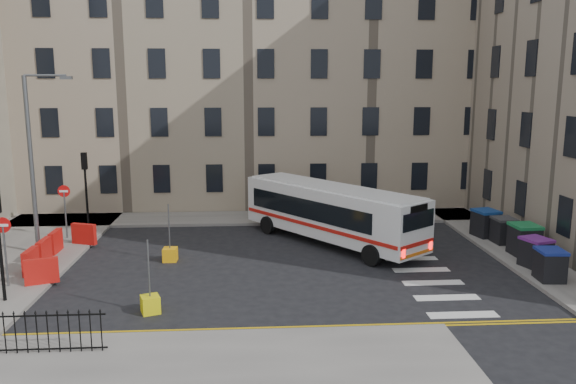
{
  "coord_description": "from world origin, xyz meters",
  "views": [
    {
      "loc": [
        -3.11,
        -23.6,
        7.65
      ],
      "look_at": [
        -1.52,
        1.16,
        3.0
      ],
      "focal_mm": 35.0,
      "sensor_mm": 36.0,
      "label": 1
    }
  ],
  "objects": [
    {
      "name": "pavement_east",
      "position": [
        9.0,
        4.0,
        0.07
      ],
      "size": [
        2.4,
        26.0,
        0.15
      ],
      "primitive_type": "cube",
      "color": "slate",
      "rests_on": "ground"
    },
    {
      "name": "bus",
      "position": [
        0.71,
        3.15,
        1.64
      ],
      "size": [
        8.15,
        9.71,
        2.83
      ],
      "rotation": [
        0.0,
        0.0,
        0.65
      ],
      "color": "silver",
      "rests_on": "ground"
    },
    {
      "name": "no_entry_north",
      "position": [
        -12.5,
        4.5,
        2.08
      ],
      "size": [
        0.6,
        0.08,
        3.0
      ],
      "color": "#595B5E",
      "rests_on": "pavement_west"
    },
    {
      "name": "wheelie_bin_b",
      "position": [
        8.79,
        -1.52,
        0.78
      ],
      "size": [
        1.28,
        1.38,
        1.26
      ],
      "rotation": [
        0.0,
        0.0,
        0.3
      ],
      "color": "black",
      "rests_on": "pavement_east"
    },
    {
      "name": "bollard_chevron",
      "position": [
        -6.67,
        -5.11,
        0.3
      ],
      "size": [
        0.77,
        0.77,
        0.6
      ],
      "primitive_type": "cube",
      "rotation": [
        0.0,
        0.0,
        0.35
      ],
      "color": "yellow",
      "rests_on": "ground"
    },
    {
      "name": "wheelie_bin_a",
      "position": [
        8.54,
        -3.16,
        0.78
      ],
      "size": [
        1.06,
        1.2,
        1.25
      ],
      "rotation": [
        0.0,
        0.0,
        -0.07
      ],
      "color": "black",
      "rests_on": "pavement_east"
    },
    {
      "name": "streetlamp",
      "position": [
        -13.0,
        2.0,
        4.34
      ],
      "size": [
        0.5,
        0.22,
        8.14
      ],
      "color": "#595B5E",
      "rests_on": "pavement_west"
    },
    {
      "name": "wheelie_bin_d",
      "position": [
        9.1,
        2.19,
        0.78
      ],
      "size": [
        1.05,
        1.19,
        1.25
      ],
      "rotation": [
        0.0,
        0.0,
        0.05
      ],
      "color": "black",
      "rests_on": "pavement_east"
    },
    {
      "name": "wheelie_bin_c",
      "position": [
        9.13,
        0.17,
        0.87
      ],
      "size": [
        1.17,
        1.33,
        1.42
      ],
      "rotation": [
        0.0,
        0.0,
        0.04
      ],
      "color": "black",
      "rests_on": "pavement_east"
    },
    {
      "name": "bollard_yellow",
      "position": [
        -6.82,
        0.75,
        0.3
      ],
      "size": [
        0.62,
        0.62,
        0.6
      ],
      "primitive_type": "cube",
      "rotation": [
        0.0,
        0.0,
        -0.04
      ],
      "color": "#F0A20D",
      "rests_on": "ground"
    },
    {
      "name": "terrace_north",
      "position": [
        -7.0,
        15.5,
        8.62
      ],
      "size": [
        38.3,
        10.8,
        17.2
      ],
      "color": "gray",
      "rests_on": "ground"
    },
    {
      "name": "wheelie_bin_e",
      "position": [
        8.72,
        3.48,
        0.84
      ],
      "size": [
        1.32,
        1.44,
        1.37
      ],
      "rotation": [
        0.0,
        0.0,
        0.22
      ],
      "color": "black",
      "rests_on": "pavement_east"
    },
    {
      "name": "no_entry_south",
      "position": [
        -12.5,
        -2.5,
        2.08
      ],
      "size": [
        0.6,
        0.08,
        3.0
      ],
      "color": "#595B5E",
      "rests_on": "pavement_west"
    },
    {
      "name": "pavement_west",
      "position": [
        -14.0,
        1.0,
        0.07
      ],
      "size": [
        6.0,
        22.0,
        0.15
      ],
      "primitive_type": "cube",
      "color": "slate",
      "rests_on": "ground"
    },
    {
      "name": "pavement_north",
      "position": [
        -6.0,
        8.6,
        0.07
      ],
      "size": [
        36.0,
        3.2,
        0.15
      ],
      "primitive_type": "cube",
      "color": "slate",
      "rests_on": "ground"
    },
    {
      "name": "roadworks_barriers",
      "position": [
        -11.84,
        0.5,
        0.65
      ],
      "size": [
        1.66,
        6.26,
        1.0
      ],
      "color": "red",
      "rests_on": "pavement_west"
    },
    {
      "name": "ground",
      "position": [
        0.0,
        0.0,
        0.0
      ],
      "size": [
        120.0,
        120.0,
        0.0
      ],
      "primitive_type": "plane",
      "color": "black",
      "rests_on": "ground"
    },
    {
      "name": "traffic_light_nw",
      "position": [
        -12.0,
        6.5,
        2.87
      ],
      "size": [
        0.28,
        0.22,
        4.1
      ],
      "color": "black",
      "rests_on": "pavement_west"
    }
  ]
}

